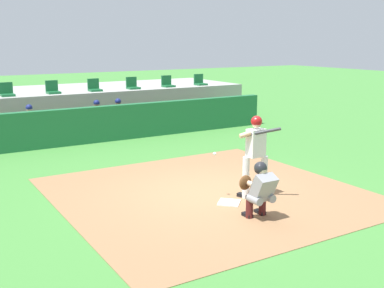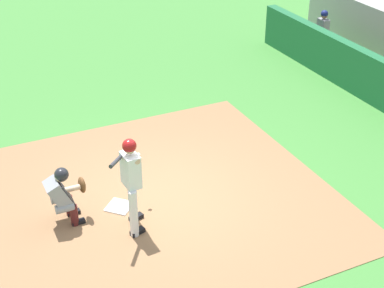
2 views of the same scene
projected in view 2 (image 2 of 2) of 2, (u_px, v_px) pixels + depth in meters
name	position (u px, v px, depth m)	size (l,w,h in m)	color
ground_plane	(159.00, 197.00, 11.21)	(80.00, 80.00, 0.00)	#428438
dirt_infield	(159.00, 197.00, 11.20)	(6.40, 6.40, 0.01)	#936B47
home_plate	(119.00, 206.00, 10.90)	(0.44, 0.44, 0.02)	white
batter_at_plate	(131.00, 179.00, 9.87)	(0.73, 0.72, 1.80)	silver
catcher_crouched	(64.00, 193.00, 10.25)	(0.48, 1.80, 1.13)	gray
dugout_player_0	(319.00, 31.00, 17.59)	(0.49, 0.70, 1.30)	#939399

